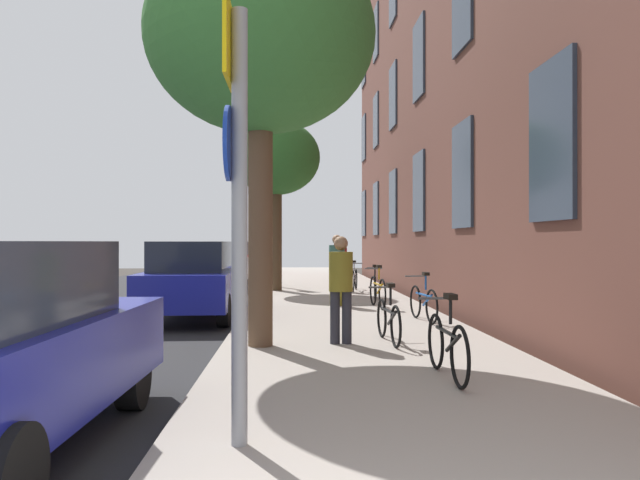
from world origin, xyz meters
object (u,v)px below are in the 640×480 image
(bicycle_4, at_px, (375,285))
(bicycle_5, at_px, (355,279))
(bicycle_0, at_px, (447,345))
(sign_post, at_px, (236,185))
(bicycle_3, at_px, (378,291))
(traffic_light, at_px, (270,218))
(pedestrian_2, at_px, (341,262))
(car_3, at_px, (239,258))
(tree_far, at_px, (276,159))
(tree_near, at_px, (260,38))
(pedestrian_0, at_px, (341,282))
(car_1, at_px, (194,279))
(bicycle_1, at_px, (389,319))
(car_2, at_px, (223,264))
(bicycle_2, at_px, (423,302))
(pedestrian_1, at_px, (337,265))

(bicycle_4, xyz_separation_m, bicycle_5, (-0.30, 2.40, 0.02))
(bicycle_0, height_order, bicycle_4, bicycle_0)
(sign_post, xyz_separation_m, bicycle_3, (2.37, 9.30, -1.54))
(traffic_light, xyz_separation_m, bicycle_0, (2.44, -13.97, -1.94))
(pedestrian_2, distance_m, car_3, 11.88)
(tree_far, xyz_separation_m, car_3, (-2.07, 10.65, -3.34))
(bicycle_0, height_order, bicycle_3, bicycle_3)
(tree_far, bearing_deg, bicycle_0, -79.83)
(tree_near, xyz_separation_m, pedestrian_0, (1.18, 0.12, -3.55))
(bicycle_0, distance_m, car_3, 23.35)
(bicycle_0, height_order, pedestrian_2, pedestrian_2)
(bicycle_0, bearing_deg, tree_near, 134.46)
(bicycle_0, relative_size, car_1, 0.37)
(tree_near, distance_m, car_3, 21.18)
(pedestrian_2, bearing_deg, tree_far, 165.53)
(car_3, bearing_deg, bicycle_1, -78.96)
(bicycle_3, height_order, car_2, car_2)
(tree_near, relative_size, bicycle_0, 3.60)
(bicycle_0, bearing_deg, car_1, 120.97)
(car_1, xyz_separation_m, car_3, (-0.51, 16.67, 0.00))
(sign_post, distance_m, tree_near, 4.99)
(tree_far, xyz_separation_m, car_1, (-1.56, -6.02, -3.34))
(sign_post, distance_m, bicycle_2, 7.64)
(car_2, xyz_separation_m, car_3, (-0.17, 8.33, 0.00))
(sign_post, relative_size, bicycle_3, 1.94)
(bicycle_1, xyz_separation_m, pedestrian_2, (0.05, 9.39, 0.54))
(bicycle_5, height_order, pedestrian_2, pedestrian_2)
(tree_far, distance_m, bicycle_5, 4.43)
(sign_post, bearing_deg, pedestrian_2, 82.18)
(bicycle_5, xyz_separation_m, car_2, (-4.32, 2.62, 0.36))
(car_3, bearing_deg, tree_near, -84.19)
(tree_near, bearing_deg, car_3, 95.81)
(bicycle_3, bearing_deg, traffic_light, 111.62)
(traffic_light, bearing_deg, tree_near, -88.68)
(bicycle_5, bearing_deg, car_1, -124.85)
(sign_post, height_order, pedestrian_1, sign_post)
(car_3, bearing_deg, pedestrian_1, -76.63)
(tree_near, distance_m, bicycle_2, 5.67)
(bicycle_4, bearing_deg, bicycle_1, -96.17)
(bicycle_0, height_order, pedestrian_1, pedestrian_1)
(bicycle_1, relative_size, pedestrian_0, 1.00)
(tree_far, relative_size, pedestrian_2, 3.41)
(sign_post, bearing_deg, pedestrian_0, 75.62)
(bicycle_4, bearing_deg, car_1, -142.24)
(traffic_light, relative_size, bicycle_3, 1.98)
(tree_near, bearing_deg, bicycle_3, 64.22)
(traffic_light, xyz_separation_m, car_2, (-1.67, 0.65, -1.58))
(sign_post, distance_m, bicycle_0, 3.37)
(pedestrian_1, bearing_deg, bicycle_2, -63.71)
(pedestrian_0, relative_size, pedestrian_1, 0.95)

